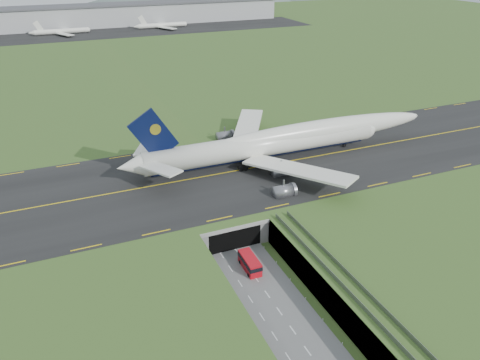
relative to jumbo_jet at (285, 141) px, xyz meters
name	(u,v)px	position (x,y,z in m)	size (l,w,h in m)	color
ground	(250,271)	(-26.25, -35.66, -11.30)	(900.00, 900.00, 0.00)	#3C6227
airfield_deck	(250,259)	(-26.25, -35.66, -8.30)	(800.00, 800.00, 6.00)	gray
trench_road	(266,293)	(-26.25, -43.16, -11.20)	(12.00, 75.00, 0.20)	slate
taxiway	(198,178)	(-26.25, -2.66, -5.21)	(800.00, 44.00, 0.18)	black
tunnel_portal	(221,218)	(-26.25, -18.95, -7.97)	(17.00, 22.30, 6.00)	gray
guideway	(353,294)	(-15.25, -54.77, -5.98)	(3.00, 53.00, 7.05)	#A8A8A3
jumbo_jet	(285,141)	(0.00, 0.00, 0.00)	(91.82, 59.65, 19.73)	white
shuttle_tram	(250,263)	(-26.09, -35.10, -9.72)	(2.82, 7.02, 2.86)	red
cargo_terminal	(80,16)	(-26.46, 263.75, 2.65)	(320.00, 67.00, 15.60)	#B2B2B2
distant_hills	(136,16)	(38.13, 394.34, -15.30)	(700.00, 91.00, 60.00)	#4E5E5C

